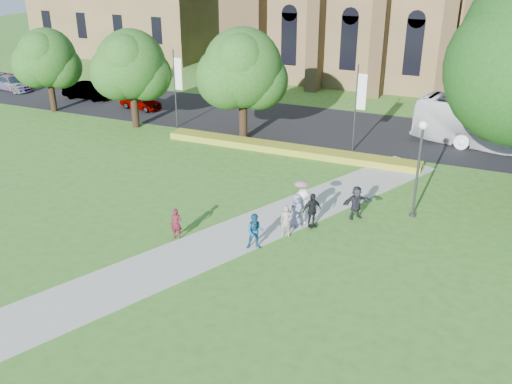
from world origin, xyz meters
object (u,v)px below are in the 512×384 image
at_px(streetlamp, 419,158).
at_px(car_1, 87,91).
at_px(tour_coach, 503,128).
at_px(car_0, 141,101).
at_px(pedestrian_0, 176,224).
at_px(car_2, 12,83).

height_order(streetlamp, car_1, streetlamp).
bearing_deg(tour_coach, car_1, 100.55).
bearing_deg(car_0, pedestrian_0, -131.38).
height_order(streetlamp, tour_coach, streetlamp).
bearing_deg(car_2, pedestrian_0, -112.93).
xyz_separation_m(car_0, car_1, (-6.44, 0.93, 0.08)).
distance_m(tour_coach, car_1, 35.37).
relative_size(streetlamp, pedestrian_0, 3.38).
bearing_deg(tour_coach, streetlamp, 173.90).
distance_m(streetlamp, pedestrian_0, 12.67).
relative_size(streetlamp, car_2, 1.11).
relative_size(car_1, pedestrian_0, 2.92).
relative_size(car_0, car_1, 0.87).
xyz_separation_m(tour_coach, car_1, (-35.36, 0.14, -0.93)).
bearing_deg(car_0, streetlamp, -104.84).
bearing_deg(tour_coach, car_2, 100.77).
xyz_separation_m(car_2, pedestrian_0, (30.15, -19.89, 0.11)).
height_order(tour_coach, car_2, tour_coach).
distance_m(streetlamp, car_0, 27.88).
height_order(tour_coach, pedestrian_0, tour_coach).
xyz_separation_m(streetlamp, car_2, (-40.33, 12.77, -2.59)).
relative_size(car_0, pedestrian_0, 2.54).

